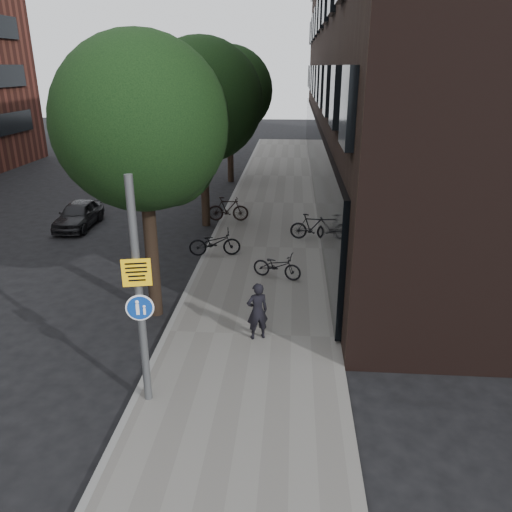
# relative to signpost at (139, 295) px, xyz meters

# --- Properties ---
(ground) EXTENTS (120.00, 120.00, 0.00)m
(ground) POSITION_rel_signpost_xyz_m (1.71, -0.52, -2.51)
(ground) COLOR black
(ground) RESTS_ON ground
(sidewalk) EXTENTS (4.50, 60.00, 0.12)m
(sidewalk) POSITION_rel_signpost_xyz_m (1.96, 9.48, -2.45)
(sidewalk) COLOR #66635E
(sidewalk) RESTS_ON ground
(curb_edge) EXTENTS (0.15, 60.00, 0.13)m
(curb_edge) POSITION_rel_signpost_xyz_m (-0.29, 9.48, -2.44)
(curb_edge) COLOR slate
(curb_edge) RESTS_ON ground
(building_right_dark_brick) EXTENTS (12.00, 40.00, 18.00)m
(building_right_dark_brick) POSITION_rel_signpost_xyz_m (10.21, 21.48, 6.49)
(building_right_dark_brick) COLOR black
(building_right_dark_brick) RESTS_ON ground
(street_tree_near) EXTENTS (4.40, 4.40, 7.50)m
(street_tree_near) POSITION_rel_signpost_xyz_m (-0.82, 4.12, 2.60)
(street_tree_near) COLOR black
(street_tree_near) RESTS_ON ground
(street_tree_mid) EXTENTS (5.00, 5.00, 7.80)m
(street_tree_mid) POSITION_rel_signpost_xyz_m (-0.82, 12.62, 2.61)
(street_tree_mid) COLOR black
(street_tree_mid) RESTS_ON ground
(street_tree_far) EXTENTS (5.00, 5.00, 7.80)m
(street_tree_far) POSITION_rel_signpost_xyz_m (-0.82, 21.62, 2.61)
(street_tree_far) COLOR black
(street_tree_far) RESTS_ON ground
(signpost) EXTENTS (0.54, 0.16, 4.73)m
(signpost) POSITION_rel_signpost_xyz_m (0.00, 0.00, 0.00)
(signpost) COLOR #595B5E
(signpost) RESTS_ON sidewalk
(pedestrian) EXTENTS (0.65, 0.54, 1.52)m
(pedestrian) POSITION_rel_signpost_xyz_m (2.09, 2.64, -1.63)
(pedestrian) COLOR black
(pedestrian) RESTS_ON sidewalk
(parked_bike_facade_near) EXTENTS (1.74, 1.05, 0.86)m
(parked_bike_facade_near) POSITION_rel_signpost_xyz_m (2.46, 6.53, -1.96)
(parked_bike_facade_near) COLOR black
(parked_bike_facade_near) RESTS_ON sidewalk
(parked_bike_facade_far) EXTENTS (1.80, 0.73, 1.05)m
(parked_bike_facade_far) POSITION_rel_signpost_xyz_m (3.71, 10.49, -1.86)
(parked_bike_facade_far) COLOR black
(parked_bike_facade_far) RESTS_ON sidewalk
(parked_bike_curb_near) EXTENTS (1.95, 0.94, 0.98)m
(parked_bike_curb_near) POSITION_rel_signpost_xyz_m (0.12, 8.46, -1.90)
(parked_bike_curb_near) COLOR black
(parked_bike_curb_near) RESTS_ON sidewalk
(parked_bike_curb_far) EXTENTS (1.84, 0.60, 1.09)m
(parked_bike_curb_far) POSITION_rel_signpost_xyz_m (0.05, 12.83, -1.84)
(parked_bike_curb_far) COLOR black
(parked_bike_curb_far) RESTS_ON sidewalk
(parked_car_near) EXTENTS (1.42, 3.39, 1.15)m
(parked_car_near) POSITION_rel_signpost_xyz_m (-6.38, 11.78, -1.93)
(parked_car_near) COLOR black
(parked_car_near) RESTS_ON ground
(parked_car_mid) EXTENTS (1.93, 4.15, 1.32)m
(parked_car_mid) POSITION_rel_signpost_xyz_m (-6.88, 20.70, -1.85)
(parked_car_mid) COLOR #572318
(parked_car_mid) RESTS_ON ground
(parked_car_far) EXTENTS (2.02, 4.46, 1.27)m
(parked_car_far) POSITION_rel_signpost_xyz_m (-7.16, 26.40, -1.87)
(parked_car_far) COLOR black
(parked_car_far) RESTS_ON ground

